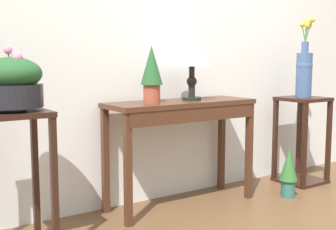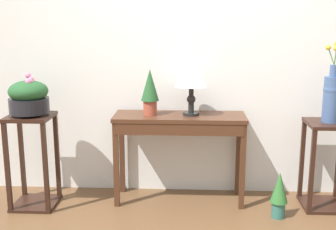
% 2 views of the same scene
% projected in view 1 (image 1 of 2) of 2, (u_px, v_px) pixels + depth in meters
% --- Properties ---
extents(back_wall_with_art, '(9.00, 0.10, 2.80)m').
position_uv_depth(back_wall_with_art, '(170.00, 20.00, 3.56)').
color(back_wall_with_art, silver).
rests_on(back_wall_with_art, ground).
extents(console_table, '(1.15, 0.39, 0.79)m').
position_uv_depth(console_table, '(183.00, 118.00, 3.34)').
color(console_table, '#472819').
rests_on(console_table, ground).
extents(table_lamp, '(0.29, 0.29, 0.46)m').
position_uv_depth(table_lamp, '(192.00, 55.00, 3.36)').
color(table_lamp, black).
rests_on(table_lamp, console_table).
extents(potted_plant_on_console, '(0.16, 0.16, 0.40)m').
position_uv_depth(potted_plant_on_console, '(152.00, 71.00, 3.17)').
color(potted_plant_on_console, '#9E4733').
rests_on(potted_plant_on_console, console_table).
extents(pedestal_stand_left, '(0.37, 0.37, 0.82)m').
position_uv_depth(pedestal_stand_left, '(16.00, 184.00, 2.54)').
color(pedestal_stand_left, black).
rests_on(pedestal_stand_left, ground).
extents(planter_bowl_wide_left, '(0.33, 0.33, 0.36)m').
position_uv_depth(planter_bowl_wide_left, '(12.00, 83.00, 2.47)').
color(planter_bowl_wide_left, black).
rests_on(planter_bowl_wide_left, pedestal_stand_left).
extents(pedestal_stand_right, '(0.37, 0.37, 0.77)m').
position_uv_depth(pedestal_stand_right, '(302.00, 140.00, 4.03)').
color(pedestal_stand_right, black).
rests_on(pedestal_stand_right, ground).
extents(flower_vase_tall_right, '(0.16, 0.17, 0.69)m').
position_uv_depth(flower_vase_tall_right, '(304.00, 69.00, 3.95)').
color(flower_vase_tall_right, '#3D5684').
rests_on(flower_vase_tall_right, pedestal_stand_right).
extents(potted_plant_floor, '(0.14, 0.14, 0.39)m').
position_uv_depth(potted_plant_floor, '(289.00, 170.00, 3.61)').
color(potted_plant_floor, '#2D665B').
rests_on(potted_plant_floor, ground).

